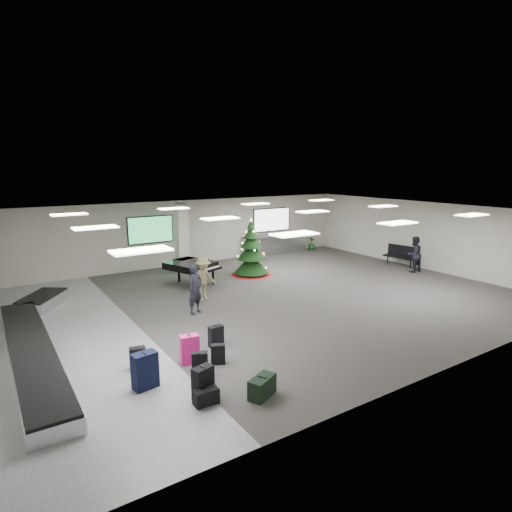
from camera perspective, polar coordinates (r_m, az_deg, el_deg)
ground at (r=16.02m, az=1.72°, el=-5.70°), size 18.00×18.00×0.00m
room_envelope at (r=15.82m, az=-0.75°, el=2.76°), size 18.02×14.02×3.21m
baggage_carousel at (r=13.31m, az=-27.46°, el=-9.86°), size 2.28×9.71×0.43m
service_counter at (r=23.97m, az=2.51°, el=1.57°), size 4.05×0.65×1.08m
suitcase_0 at (r=9.52m, az=-7.08°, el=-16.38°), size 0.50×0.36×0.72m
suitcase_1 at (r=10.44m, az=-7.49°, el=-14.06°), size 0.42×0.34×0.60m
pink_suitcase at (r=11.04m, az=-8.86°, el=-12.18°), size 0.51×0.35×0.75m
suitcase_3 at (r=11.92m, az=-5.36°, el=-10.59°), size 0.41×0.24×0.61m
navy_suitcase at (r=10.08m, az=-14.59°, el=-14.56°), size 0.58×0.39×0.85m
green_duffel at (r=9.55m, az=0.82°, el=-17.05°), size 0.75×0.58×0.47m
suitcase_7 at (r=10.96m, az=-5.08°, el=-12.90°), size 0.40×0.32×0.53m
suitcase_8 at (r=11.04m, az=-15.50°, el=-13.00°), size 0.41×0.29×0.57m
black_duffel at (r=9.37m, az=-6.68°, el=-18.11°), size 0.52×0.30×0.35m
christmas_tree at (r=19.30m, az=-0.66°, el=0.10°), size 1.84×1.84×2.62m
grand_piano at (r=17.86m, az=-8.59°, el=-1.31°), size 2.11×2.38×1.13m
bench at (r=22.36m, az=18.75°, el=0.22°), size 0.74×1.63×1.00m
traveler_a at (r=14.38m, az=-8.09°, el=-4.38°), size 0.73×0.62×1.69m
traveler_b at (r=15.79m, az=-7.06°, el=-3.04°), size 1.10×0.73×1.59m
traveler_bench at (r=21.10m, az=20.33°, el=0.21°), size 0.82×0.65×1.67m
potted_plant_left at (r=22.04m, az=-0.91°, el=0.25°), size 0.54×0.51×0.78m
potted_plant_right at (r=25.46m, az=7.44°, el=1.68°), size 0.48×0.48×0.74m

